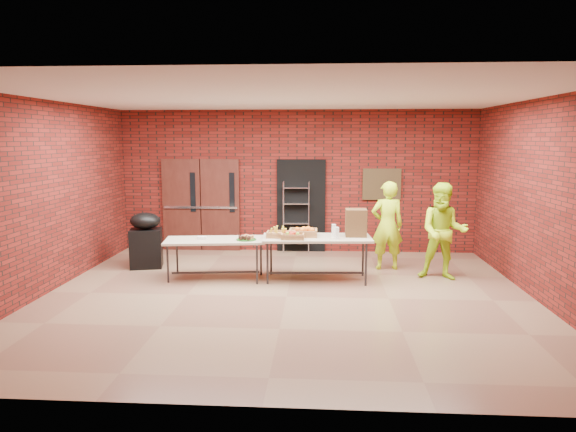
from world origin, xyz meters
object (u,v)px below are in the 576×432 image
Objects in this scene: wire_rack at (296,217)px; coffee_dispenser at (356,223)px; covered_grill at (146,240)px; volunteer_man at (443,231)px; table_right at (317,240)px; volunteer_woman at (387,225)px; table_left at (215,243)px.

coffee_dispenser is (1.19, -2.16, 0.25)m from wire_rack.
volunteer_man reaches higher than covered_grill.
table_right is 1.14× the size of volunteer_woman.
table_right is 1.13× the size of volunteer_man.
volunteer_woman is 1.15m from volunteer_man.
wire_rack is 0.91× the size of volunteer_man.
wire_rack is at bearing -43.16° from volunteer_woman.
wire_rack is 0.81× the size of table_right.
volunteer_man reaches higher than table_left.
table_left is (-1.37, -2.33, -0.12)m from wire_rack.
table_right is at bearing -170.56° from coffee_dispenser.
wire_rack is at bearing 14.83° from covered_grill.
table_left is at bearing -176.29° from coffee_dispenser.
covered_grill is (-1.56, 0.77, -0.13)m from table_left.
volunteer_man is at bearing -18.21° from covered_grill.
table_left is 3.80× the size of coffee_dispenser.
volunteer_woman is at bearing -39.95° from wire_rack.
coffee_dispenser is 0.28× the size of volunteer_man.
wire_rack reaches higher than covered_grill.
coffee_dispenser reaches higher than table_left.
covered_grill reaches higher than table_right.
table_left is at bearing -163.29° from volunteer_man.
coffee_dispenser is at bearing 5.69° from table_right.
coffee_dispenser is (0.71, 0.12, 0.32)m from table_right.
covered_grill reaches higher than table_left.
wire_rack is 3.33m from covered_grill.
coffee_dispenser is at bearing 42.92° from volunteer_woman.
covered_grill is 5.75m from volunteer_man.
table_right is 2.31m from volunteer_man.
volunteer_woman is (1.86, -1.38, 0.07)m from wire_rack.
table_left is 1.08× the size of volunteer_woman.
table_right is 4.02× the size of coffee_dispenser.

